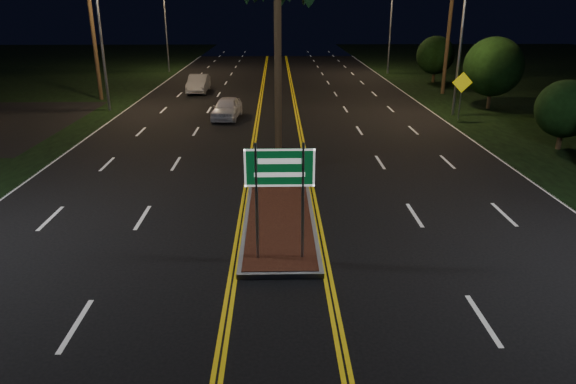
{
  "coord_description": "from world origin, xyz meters",
  "views": [
    {
      "loc": [
        -0.07,
        -9.62,
        6.64
      ],
      "look_at": [
        0.22,
        3.18,
        1.9
      ],
      "focal_mm": 32.0,
      "sensor_mm": 36.0,
      "label": 1
    }
  ],
  "objects_px": {
    "car_far": "(198,82)",
    "shrub_mid": "(493,67)",
    "streetlight_right_far": "(387,13)",
    "median_island": "(279,203)",
    "shrub_far": "(435,55)",
    "warning_sign": "(462,89)",
    "streetlight_left_mid": "(105,19)",
    "streetlight_right_mid": "(457,20)",
    "highway_sign": "(280,179)",
    "streetlight_left_far": "(169,13)",
    "shrub_near": "(565,109)",
    "car_near": "(227,106)"
  },
  "relations": [
    {
      "from": "car_far",
      "to": "shrub_mid",
      "type": "bearing_deg",
      "value": -19.36
    },
    {
      "from": "streetlight_right_far",
      "to": "median_island",
      "type": "bearing_deg",
      "value": -106.87
    },
    {
      "from": "shrub_far",
      "to": "car_far",
      "type": "distance_m",
      "value": 20.62
    },
    {
      "from": "shrub_far",
      "to": "car_far",
      "type": "xyz_separation_m",
      "value": [
        -19.97,
        -4.88,
        -1.55
      ]
    },
    {
      "from": "median_island",
      "to": "warning_sign",
      "type": "bearing_deg",
      "value": 51.15
    },
    {
      "from": "shrub_far",
      "to": "warning_sign",
      "type": "relative_size",
      "value": 1.39
    },
    {
      "from": "streetlight_left_mid",
      "to": "streetlight_right_mid",
      "type": "height_order",
      "value": "same"
    },
    {
      "from": "shrub_far",
      "to": "streetlight_right_far",
      "type": "bearing_deg",
      "value": 117.98
    },
    {
      "from": "highway_sign",
      "to": "streetlight_left_far",
      "type": "distance_m",
      "value": 42.67
    },
    {
      "from": "shrub_far",
      "to": "streetlight_left_mid",
      "type": "bearing_deg",
      "value": -153.82
    },
    {
      "from": "shrub_near",
      "to": "car_far",
      "type": "distance_m",
      "value": 26.1
    },
    {
      "from": "streetlight_right_mid",
      "to": "shrub_near",
      "type": "distance_m",
      "value": 9.28
    },
    {
      "from": "streetlight_left_far",
      "to": "car_near",
      "type": "height_order",
      "value": "streetlight_left_far"
    },
    {
      "from": "streetlight_left_far",
      "to": "streetlight_right_far",
      "type": "xyz_separation_m",
      "value": [
        21.23,
        -2.0,
        0.0
      ]
    },
    {
      "from": "streetlight_left_mid",
      "to": "shrub_far",
      "type": "height_order",
      "value": "streetlight_left_mid"
    },
    {
      "from": "median_island",
      "to": "streetlight_right_mid",
      "type": "bearing_deg",
      "value": 54.72
    },
    {
      "from": "median_island",
      "to": "streetlight_left_mid",
      "type": "distance_m",
      "value": 20.8
    },
    {
      "from": "median_island",
      "to": "shrub_far",
      "type": "distance_m",
      "value": 32.19
    },
    {
      "from": "streetlight_left_mid",
      "to": "streetlight_left_far",
      "type": "relative_size",
      "value": 1.0
    },
    {
      "from": "shrub_far",
      "to": "warning_sign",
      "type": "height_order",
      "value": "shrub_far"
    },
    {
      "from": "highway_sign",
      "to": "streetlight_right_far",
      "type": "relative_size",
      "value": 0.36
    },
    {
      "from": "shrub_mid",
      "to": "shrub_far",
      "type": "height_order",
      "value": "shrub_mid"
    },
    {
      "from": "highway_sign",
      "to": "car_near",
      "type": "distance_m",
      "value": 18.87
    },
    {
      "from": "shrub_mid",
      "to": "highway_sign",
      "type": "bearing_deg",
      "value": -123.44
    },
    {
      "from": "median_island",
      "to": "highway_sign",
      "type": "xyz_separation_m",
      "value": [
        0.0,
        -4.2,
        2.32
      ]
    },
    {
      "from": "median_island",
      "to": "streetlight_left_mid",
      "type": "relative_size",
      "value": 1.14
    },
    {
      "from": "highway_sign",
      "to": "shrub_mid",
      "type": "xyz_separation_m",
      "value": [
        14.0,
        21.2,
        0.32
      ]
    },
    {
      "from": "highway_sign",
      "to": "streetlight_left_mid",
      "type": "xyz_separation_m",
      "value": [
        -10.61,
        21.2,
        3.25
      ]
    },
    {
      "from": "streetlight_right_far",
      "to": "car_far",
      "type": "relative_size",
      "value": 1.91
    },
    {
      "from": "streetlight_left_mid",
      "to": "shrub_near",
      "type": "height_order",
      "value": "streetlight_left_mid"
    },
    {
      "from": "highway_sign",
      "to": "streetlight_left_mid",
      "type": "height_order",
      "value": "streetlight_left_mid"
    },
    {
      "from": "streetlight_left_far",
      "to": "car_far",
      "type": "distance_m",
      "value": 14.47
    },
    {
      "from": "streetlight_left_mid",
      "to": "car_far",
      "type": "bearing_deg",
      "value": 58.02
    },
    {
      "from": "warning_sign",
      "to": "streetlight_left_far",
      "type": "bearing_deg",
      "value": 130.38
    },
    {
      "from": "streetlight_left_mid",
      "to": "shrub_near",
      "type": "distance_m",
      "value": 26.37
    },
    {
      "from": "highway_sign",
      "to": "shrub_far",
      "type": "relative_size",
      "value": 0.81
    },
    {
      "from": "shrub_far",
      "to": "warning_sign",
      "type": "xyz_separation_m",
      "value": [
        -3.0,
        -15.59,
        -0.45
      ]
    },
    {
      "from": "streetlight_right_far",
      "to": "car_near",
      "type": "height_order",
      "value": "streetlight_right_far"
    },
    {
      "from": "streetlight_left_mid",
      "to": "shrub_mid",
      "type": "relative_size",
      "value": 1.95
    },
    {
      "from": "shrub_far",
      "to": "warning_sign",
      "type": "bearing_deg",
      "value": -100.89
    },
    {
      "from": "highway_sign",
      "to": "shrub_far",
      "type": "height_order",
      "value": "shrub_far"
    },
    {
      "from": "car_far",
      "to": "warning_sign",
      "type": "distance_m",
      "value": 20.09
    },
    {
      "from": "streetlight_right_far",
      "to": "shrub_mid",
      "type": "bearing_deg",
      "value": -79.34
    },
    {
      "from": "shrub_far",
      "to": "median_island",
      "type": "bearing_deg",
      "value": -115.45
    },
    {
      "from": "highway_sign",
      "to": "warning_sign",
      "type": "bearing_deg",
      "value": 58.49
    },
    {
      "from": "car_near",
      "to": "warning_sign",
      "type": "xyz_separation_m",
      "value": [
        13.88,
        -0.93,
        1.15
      ]
    },
    {
      "from": "shrub_near",
      "to": "shrub_far",
      "type": "height_order",
      "value": "shrub_far"
    },
    {
      "from": "car_far",
      "to": "streetlight_left_far",
      "type": "bearing_deg",
      "value": 109.09
    },
    {
      "from": "median_island",
      "to": "streetlight_right_far",
      "type": "relative_size",
      "value": 1.14
    },
    {
      "from": "streetlight_left_far",
      "to": "streetlight_right_far",
      "type": "height_order",
      "value": "same"
    }
  ]
}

